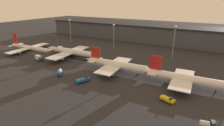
% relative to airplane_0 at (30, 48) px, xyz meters
% --- Properties ---
extents(ground, '(600.00, 600.00, 0.00)m').
position_rel_airplane_0_xyz_m(ground, '(78.15, -18.37, -2.96)').
color(ground, '#26262B').
extents(terminal_building, '(243.79, 30.79, 16.66)m').
position_rel_airplane_0_xyz_m(terminal_building, '(78.15, 85.40, 5.40)').
color(terminal_building, '#3D424C').
rests_on(terminal_building, ground).
extents(airplane_0, '(46.68, 36.85, 13.67)m').
position_rel_airplane_0_xyz_m(airplane_0, '(0.00, 0.00, 0.00)').
color(airplane_0, silver).
rests_on(airplane_0, ground).
extents(airplane_1, '(45.79, 38.02, 14.61)m').
position_rel_airplane_0_xyz_m(airplane_1, '(39.83, 4.75, 0.93)').
color(airplane_1, silver).
rests_on(airplane_1, ground).
extents(airplane_2, '(43.81, 30.97, 12.85)m').
position_rel_airplane_0_xyz_m(airplane_2, '(81.81, -2.96, 0.94)').
color(airplane_2, silver).
rests_on(airplane_2, ground).
extents(airplane_3, '(44.58, 26.93, 13.30)m').
position_rel_airplane_0_xyz_m(airplane_3, '(119.28, -3.18, 0.77)').
color(airplane_3, silver).
rests_on(airplane_3, ground).
extents(service_vehicle_0, '(6.25, 3.98, 2.67)m').
position_rel_airplane_0_xyz_m(service_vehicle_0, '(115.30, -21.54, -1.70)').
color(service_vehicle_0, gold).
rests_on(service_vehicle_0, ground).
extents(service_vehicle_1, '(4.78, 2.99, 3.04)m').
position_rel_airplane_0_xyz_m(service_vehicle_1, '(130.10, -31.16, -1.32)').
color(service_vehicle_1, '#282D38').
rests_on(service_vehicle_1, ground).
extents(service_vehicle_2, '(7.65, 3.39, 3.48)m').
position_rel_airplane_0_xyz_m(service_vehicle_2, '(26.03, -12.05, -1.03)').
color(service_vehicle_2, '#282D38').
rests_on(service_vehicle_2, ground).
extents(service_vehicle_3, '(5.28, 6.05, 2.80)m').
position_rel_airplane_0_xyz_m(service_vehicle_3, '(56.73, -23.23, -1.31)').
color(service_vehicle_3, '#195199').
rests_on(service_vehicle_3, ground).
extents(service_vehicle_4, '(5.12, 7.44, 2.78)m').
position_rel_airplane_0_xyz_m(service_vehicle_4, '(73.89, -23.89, -1.65)').
color(service_vehicle_4, '#195199').
rests_on(service_vehicle_4, ground).
extents(lamp_post_0, '(1.80, 1.80, 22.68)m').
position_rel_airplane_0_xyz_m(lamp_post_0, '(7.81, 40.49, 11.65)').
color(lamp_post_0, slate).
rests_on(lamp_post_0, ground).
extents(lamp_post_1, '(1.80, 1.80, 21.06)m').
position_rel_airplane_0_xyz_m(lamp_post_1, '(55.70, 40.49, 10.74)').
color(lamp_post_1, slate).
rests_on(lamp_post_1, ground).
extents(lamp_post_2, '(1.80, 1.80, 23.14)m').
position_rel_airplane_0_xyz_m(lamp_post_2, '(104.31, 40.49, 11.91)').
color(lamp_post_2, slate).
rests_on(lamp_post_2, ground).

